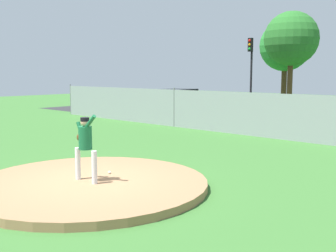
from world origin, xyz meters
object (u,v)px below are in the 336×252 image
at_px(parked_car_red, 225,107).
at_px(traffic_light_near, 251,63).
at_px(baseball, 109,172).
at_px(parked_car_burgundy, 178,103).
at_px(pitcher_youth, 85,142).
at_px(traffic_cone_orange, 213,113).

height_order(parked_car_red, traffic_light_near, traffic_light_near).
relative_size(baseball, parked_car_burgundy, 0.02).
height_order(parked_car_burgundy, parked_car_red, parked_car_burgundy).
height_order(pitcher_youth, baseball, pitcher_youth).
relative_size(traffic_cone_orange, traffic_light_near, 0.11).
distance_m(baseball, traffic_light_near, 19.30).
distance_m(pitcher_youth, traffic_light_near, 20.04).
bearing_deg(parked_car_red, traffic_cone_orange, 148.70).
relative_size(pitcher_youth, traffic_light_near, 0.32).
height_order(parked_car_burgundy, traffic_cone_orange, parked_car_burgundy).
xyz_separation_m(parked_car_burgundy, parked_car_red, (4.20, -0.50, -0.03)).
height_order(pitcher_youth, parked_car_burgundy, pitcher_youth).
distance_m(traffic_cone_orange, traffic_light_near, 4.65).
height_order(baseball, traffic_cone_orange, traffic_cone_orange).
xyz_separation_m(pitcher_youth, parked_car_burgundy, (-10.31, 14.83, -0.33)).
height_order(baseball, parked_car_burgundy, parked_car_burgundy).
bearing_deg(parked_car_red, parked_car_burgundy, 173.21).
bearing_deg(traffic_cone_orange, parked_car_red, -31.30).
distance_m(pitcher_youth, traffic_cone_orange, 17.15).
bearing_deg(traffic_light_near, traffic_cone_orange, -100.41).
xyz_separation_m(pitcher_youth, traffic_light_near, (-7.09, 18.60, 2.33)).
relative_size(parked_car_red, traffic_light_near, 0.93).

